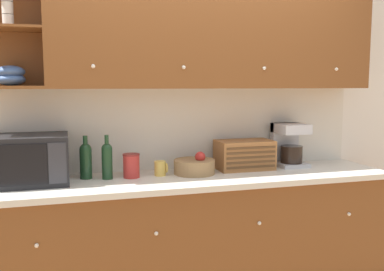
% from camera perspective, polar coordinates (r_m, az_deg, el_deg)
% --- Properties ---
extents(wall_back, '(5.24, 0.06, 2.60)m').
position_cam_1_polar(wall_back, '(3.33, -1.20, 2.38)').
color(wall_back, white).
rests_on(wall_back, ground_plane).
extents(counter_unit, '(2.86, 0.65, 0.91)m').
position_cam_1_polar(counter_unit, '(3.19, 0.49, -13.38)').
color(counter_unit, brown).
rests_on(counter_unit, ground_plane).
extents(backsplash_panel, '(2.84, 0.01, 0.62)m').
position_cam_1_polar(backsplash_panel, '(3.30, -1.03, 0.95)').
color(backsplash_panel, silver).
rests_on(backsplash_panel, counter_unit).
extents(upper_cabinets, '(2.84, 0.34, 0.80)m').
position_cam_1_polar(upper_cabinets, '(3.21, 2.66, 13.46)').
color(upper_cabinets, brown).
rests_on(upper_cabinets, backsplash_panel).
extents(microwave, '(0.49, 0.40, 0.32)m').
position_cam_1_polar(microwave, '(2.99, -20.84, -3.00)').
color(microwave, black).
rests_on(microwave, counter_unit).
extents(second_wine_bottle, '(0.08, 0.08, 0.30)m').
position_cam_1_polar(second_wine_bottle, '(3.03, -13.98, -3.08)').
color(second_wine_bottle, '#19381E').
rests_on(second_wine_bottle, counter_unit).
extents(wine_bottle, '(0.07, 0.07, 0.30)m').
position_cam_1_polar(wine_bottle, '(2.99, -11.26, -3.13)').
color(wine_bottle, '#19381E').
rests_on(wine_bottle, counter_unit).
extents(storage_canister, '(0.12, 0.12, 0.17)m').
position_cam_1_polar(storage_canister, '(3.01, -8.10, -4.00)').
color(storage_canister, '#B22D28').
rests_on(storage_canister, counter_unit).
extents(mug, '(0.09, 0.08, 0.10)m').
position_cam_1_polar(mug, '(3.06, -4.21, -4.39)').
color(mug, gold).
rests_on(mug, counter_unit).
extents(fruit_basket, '(0.30, 0.30, 0.17)m').
position_cam_1_polar(fruit_basket, '(3.11, 0.35, -4.13)').
color(fruit_basket, '#937047').
rests_on(fruit_basket, counter_unit).
extents(bread_box, '(0.42, 0.26, 0.22)m').
position_cam_1_polar(bread_box, '(3.30, 7.00, -2.57)').
color(bread_box, '#996033').
rests_on(bread_box, counter_unit).
extents(coffee_maker, '(0.23, 0.26, 0.34)m').
position_cam_1_polar(coffee_maker, '(3.50, 12.79, -1.17)').
color(coffee_maker, '#B7B7BC').
rests_on(coffee_maker, counter_unit).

